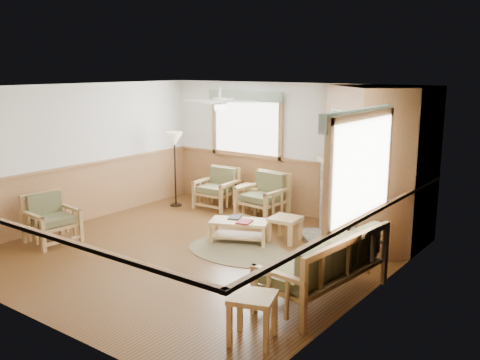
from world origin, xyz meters
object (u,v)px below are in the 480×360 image
Objects in this scene: sofa at (324,265)px; floor_lamp_right at (350,217)px; armchair_back_left at (217,188)px; armchair_left at (52,219)px; coffee_table at (239,231)px; end_table_sofa at (253,318)px; floor_lamp_left at (175,169)px; end_table_chairs at (251,199)px; footstool at (285,229)px; armchair_back_right at (262,197)px.

sofa is 1.34m from floor_lamp_right.
floor_lamp_right is (3.81, -1.48, 0.35)m from armchair_back_left.
coffee_table is at bearing -46.46° from armchair_left.
floor_lamp_left is (-4.81, 3.85, 0.55)m from end_table_sofa.
armchair_back_left reaches higher than coffee_table.
armchair_back_left is at bearing -170.46° from end_table_chairs.
footstool is 0.30× the size of floor_lamp_left.
armchair_back_left is 0.84m from end_table_chairs.
floor_lamp_left is (-3.24, 0.65, 0.60)m from footstool.
footstool is at bearing 116.08° from end_table_sofa.
coffee_table is 1.81× the size of end_table_sofa.
end_table_chairs is at bearing 5.43° from armchair_back_left.
armchair_back_left is 5.81m from end_table_sofa.
end_table_chairs is (-0.98, 1.73, 0.09)m from coffee_table.
armchair_back_left is 1.50× the size of end_table_chairs.
end_table_chairs is at bearing -17.02° from armchair_left.
floor_lamp_right is at bearing -21.46° from coffee_table.
armchair_left is 1.55× the size of end_table_sofa.
sofa is at bearing -79.02° from floor_lamp_right.
armchair_back_left reaches higher than footstool.
armchair_left is 1.48× the size of end_table_chairs.
end_table_sofa is (2.66, -4.10, -0.19)m from armchair_back_right.
footstool is at bearing -27.78° from armchair_back_left.
end_table_sofa is at bearing -54.32° from end_table_chairs.
floor_lamp_right is at bearing -23.81° from armchair_back_right.
armchair_back_left is at bearing -118.31° from sofa.
armchair_left is at bearing -89.19° from floor_lamp_left.
footstool is 0.32× the size of floor_lamp_right.
armchair_back_right is at bearing 152.12° from floor_lamp_right.
coffee_table is at bearing -24.38° from floor_lamp_left.
armchair_back_right is at bearing 84.23° from coffee_table.
end_table_chairs is at bearing 143.13° from footstool.
armchair_back_right is at bearing -127.51° from sofa.
floor_lamp_left is at bearing 141.29° from end_table_sofa.
coffee_table is at bearing -60.38° from end_table_chairs.
sofa is 2.31× the size of armchair_back_left.
end_table_sofa is 1.11× the size of footstool.
end_table_chairs is at bearing 94.81° from coffee_table.
armchair_left is (-2.10, -3.39, -0.04)m from armchair_back_right.
armchair_left is 3.26m from coffee_table.
end_table_chairs is at bearing 151.64° from floor_lamp_right.
sofa is 4.90m from armchair_back_left.
sofa is 2.00× the size of coffee_table.
sofa is at bearing -45.90° from footstool.
sofa is 4.91m from armchair_left.
armchair_back_right is at bearing -10.79° from armchair_back_left.
end_table_sofa is 3.56m from footstool.
armchair_left is at bearing -113.65° from end_table_chairs.
end_table_sofa is 0.34× the size of floor_lamp_left.
armchair_back_left is 1.01m from floor_lamp_left.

